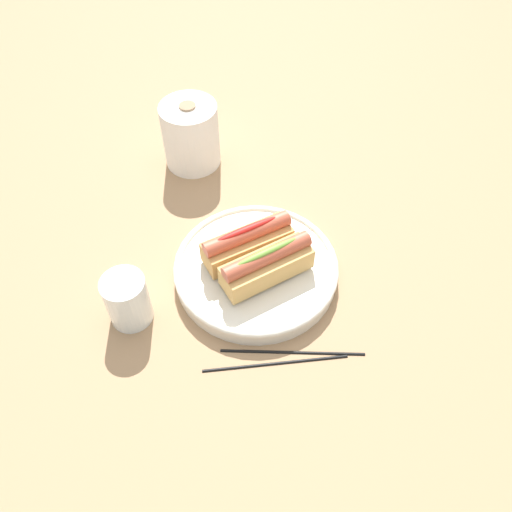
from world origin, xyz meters
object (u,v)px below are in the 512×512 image
at_px(chopstick_near, 293,352).
at_px(chopstick_far, 276,363).
at_px(hotdog_back, 247,242).
at_px(paper_towel_roll, 191,135).
at_px(hotdog_front, 265,265).
at_px(serving_bowl, 256,269).
at_px(water_glass, 128,301).

bearing_deg(chopstick_near, chopstick_far, -143.06).
height_order(hotdog_back, paper_towel_roll, paper_towel_roll).
relative_size(hotdog_front, chopstick_near, 0.72).
bearing_deg(serving_bowl, hotdog_back, 107.53).
bearing_deg(serving_bowl, hotdog_front, -72.47).
distance_m(water_glass, chopstick_near, 0.26).
height_order(hotdog_front, water_glass, hotdog_front).
bearing_deg(chopstick_far, water_glass, 152.96).
bearing_deg(hotdog_front, water_glass, -178.57).
relative_size(serving_bowl, water_glass, 3.04).
relative_size(hotdog_back, chopstick_near, 0.72).
height_order(paper_towel_roll, chopstick_far, paper_towel_roll).
relative_size(hotdog_back, chopstick_far, 0.72).
xyz_separation_m(hotdog_back, chopstick_near, (0.03, -0.18, -0.06)).
xyz_separation_m(hotdog_back, water_glass, (-0.20, -0.06, -0.02)).
xyz_separation_m(serving_bowl, chopstick_near, (0.02, -0.16, -0.02)).
relative_size(serving_bowl, hotdog_front, 1.73).
distance_m(water_glass, paper_towel_roll, 0.38).
bearing_deg(paper_towel_roll, hotdog_front, -79.38).
bearing_deg(paper_towel_roll, serving_bowl, -79.97).
height_order(serving_bowl, hotdog_back, hotdog_back).
distance_m(hotdog_back, chopstick_far, 0.20).
distance_m(chopstick_near, chopstick_far, 0.03).
bearing_deg(hotdog_front, chopstick_near, -84.82).
height_order(serving_bowl, hotdog_front, hotdog_front).
height_order(paper_towel_roll, chopstick_near, paper_towel_roll).
xyz_separation_m(serving_bowl, hotdog_back, (-0.01, 0.03, 0.04)).
height_order(water_glass, chopstick_far, water_glass).
bearing_deg(hotdog_front, serving_bowl, 107.53).
relative_size(chopstick_near, chopstick_far, 1.00).
bearing_deg(serving_bowl, paper_towel_roll, 100.03).
relative_size(paper_towel_roll, chopstick_near, 0.61).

